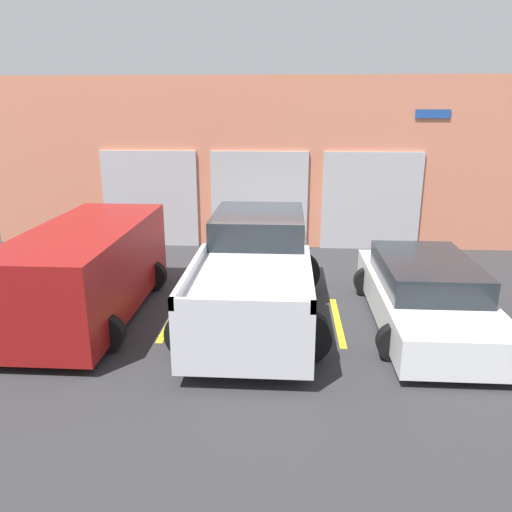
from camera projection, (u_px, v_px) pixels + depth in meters
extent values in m
plane|color=#2D2D30|center=(260.00, 282.00, 11.45)|extent=(28.00, 28.00, 0.00)
cube|color=#D17A5B|center=(267.00, 163.00, 13.93)|extent=(15.74, 0.60, 4.65)
cube|color=#ADADB2|center=(150.00, 199.00, 14.09)|extent=(2.69, 0.08, 2.69)
cube|color=#ADADB2|center=(259.00, 200.00, 13.90)|extent=(2.69, 0.08, 2.69)
cube|color=#ADADB2|center=(371.00, 202.00, 13.71)|extent=(2.69, 0.08, 2.69)
cube|color=#1E4799|center=(433.00, 114.00, 12.96)|extent=(0.90, 0.03, 0.22)
cube|color=silver|center=(254.00, 283.00, 9.22)|extent=(1.99, 5.08, 0.98)
cube|color=#1E2328|center=(259.00, 225.00, 10.33)|extent=(1.83, 2.28, 0.56)
cube|color=silver|center=(191.00, 272.00, 8.02)|extent=(0.08, 2.79, 0.18)
cube|color=silver|center=(309.00, 274.00, 7.91)|extent=(0.08, 2.79, 0.18)
cube|color=silver|center=(242.00, 306.00, 6.67)|extent=(1.99, 0.08, 0.18)
cylinder|color=black|center=(219.00, 270.00, 10.87)|extent=(0.86, 0.22, 0.86)
cylinder|color=black|center=(300.00, 272.00, 10.76)|extent=(0.86, 0.22, 0.86)
cylinder|color=black|center=(192.00, 334.00, 7.86)|extent=(0.86, 0.22, 0.86)
cylinder|color=black|center=(304.00, 337.00, 7.75)|extent=(0.86, 0.22, 0.86)
cube|color=white|center=(425.00, 301.00, 9.12)|extent=(1.82, 4.58, 0.62)
cube|color=#1E2328|center=(426.00, 271.00, 9.07)|extent=(1.60, 2.52, 0.47)
cylinder|color=black|center=(368.00, 282.00, 10.56)|extent=(0.60, 0.22, 0.60)
cylinder|color=black|center=(445.00, 283.00, 10.47)|extent=(0.60, 0.22, 0.60)
cylinder|color=black|center=(396.00, 342.00, 7.85)|extent=(0.60, 0.22, 0.60)
cylinder|color=black|center=(500.00, 345.00, 7.75)|extent=(0.60, 0.22, 0.60)
cube|color=maroon|center=(88.00, 268.00, 9.35)|extent=(1.80, 4.62, 1.58)
cube|color=#1E2328|center=(124.00, 214.00, 11.35)|extent=(1.62, 0.06, 0.28)
cylinder|color=black|center=(81.00, 274.00, 10.95)|extent=(0.64, 0.22, 0.64)
cylinder|color=black|center=(152.00, 276.00, 10.85)|extent=(0.64, 0.22, 0.64)
cylinder|color=black|center=(12.00, 331.00, 8.21)|extent=(0.64, 0.22, 0.64)
cylinder|color=black|center=(106.00, 333.00, 8.12)|extent=(0.64, 0.22, 0.64)
cube|color=gold|center=(15.00, 313.00, 9.72)|extent=(0.12, 2.20, 0.01)
cube|color=gold|center=(173.00, 317.00, 9.53)|extent=(0.12, 2.20, 0.01)
cube|color=gold|center=(337.00, 321.00, 9.34)|extent=(0.12, 2.20, 0.01)
cube|color=gold|center=(509.00, 326.00, 9.15)|extent=(0.12, 2.20, 0.01)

